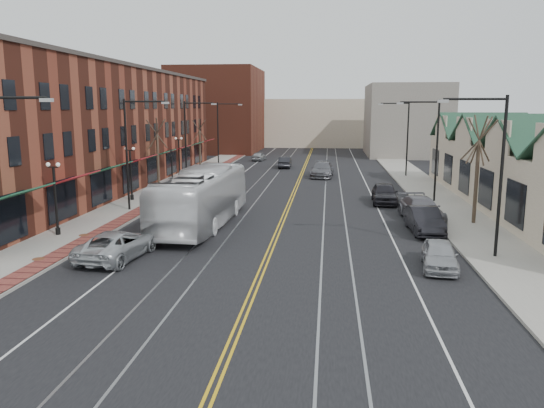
% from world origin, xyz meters
% --- Properties ---
extents(ground, '(160.00, 160.00, 0.00)m').
position_xyz_m(ground, '(0.00, 0.00, 0.00)').
color(ground, black).
rests_on(ground, ground).
extents(sidewalk_left, '(4.00, 120.00, 0.15)m').
position_xyz_m(sidewalk_left, '(-12.00, 20.00, 0.07)').
color(sidewalk_left, gray).
rests_on(sidewalk_left, ground).
extents(sidewalk_right, '(4.00, 120.00, 0.15)m').
position_xyz_m(sidewalk_right, '(12.00, 20.00, 0.07)').
color(sidewalk_right, gray).
rests_on(sidewalk_right, ground).
extents(building_left, '(10.00, 50.00, 11.00)m').
position_xyz_m(building_left, '(-19.00, 27.00, 5.50)').
color(building_left, maroon).
rests_on(building_left, ground).
extents(building_right, '(8.00, 36.00, 4.60)m').
position_xyz_m(building_right, '(18.00, 20.00, 2.30)').
color(building_right, '#C3B196').
rests_on(building_right, ground).
extents(backdrop_left, '(14.00, 18.00, 14.00)m').
position_xyz_m(backdrop_left, '(-16.00, 70.00, 7.00)').
color(backdrop_left, maroon).
rests_on(backdrop_left, ground).
extents(backdrop_mid, '(22.00, 14.00, 9.00)m').
position_xyz_m(backdrop_mid, '(0.00, 85.00, 4.50)').
color(backdrop_mid, '#C3B196').
rests_on(backdrop_mid, ground).
extents(backdrop_right, '(12.00, 16.00, 11.00)m').
position_xyz_m(backdrop_right, '(15.00, 65.00, 5.50)').
color(backdrop_right, slate).
rests_on(backdrop_right, ground).
extents(streetlight_l_1, '(3.33, 0.25, 8.00)m').
position_xyz_m(streetlight_l_1, '(-11.05, 16.00, 5.03)').
color(streetlight_l_1, black).
rests_on(streetlight_l_1, sidewalk_left).
extents(streetlight_l_2, '(3.33, 0.25, 8.00)m').
position_xyz_m(streetlight_l_2, '(-11.05, 32.00, 5.03)').
color(streetlight_l_2, black).
rests_on(streetlight_l_2, sidewalk_left).
extents(streetlight_l_3, '(3.33, 0.25, 8.00)m').
position_xyz_m(streetlight_l_3, '(-11.05, 48.00, 5.03)').
color(streetlight_l_3, black).
rests_on(streetlight_l_3, sidewalk_left).
extents(streetlight_r_0, '(3.33, 0.25, 8.00)m').
position_xyz_m(streetlight_r_0, '(11.05, 6.00, 5.03)').
color(streetlight_r_0, black).
rests_on(streetlight_r_0, sidewalk_right).
extents(streetlight_r_1, '(3.33, 0.25, 8.00)m').
position_xyz_m(streetlight_r_1, '(11.05, 22.00, 5.03)').
color(streetlight_r_1, black).
rests_on(streetlight_r_1, sidewalk_right).
extents(streetlight_r_2, '(3.33, 0.25, 8.00)m').
position_xyz_m(streetlight_r_2, '(11.05, 38.00, 5.03)').
color(streetlight_r_2, black).
rests_on(streetlight_r_2, sidewalk_right).
extents(lamppost_l_1, '(0.84, 0.28, 4.27)m').
position_xyz_m(lamppost_l_1, '(-12.80, 8.00, 2.20)').
color(lamppost_l_1, black).
rests_on(lamppost_l_1, sidewalk_left).
extents(lamppost_l_2, '(0.84, 0.28, 4.27)m').
position_xyz_m(lamppost_l_2, '(-12.80, 20.00, 2.20)').
color(lamppost_l_2, black).
rests_on(lamppost_l_2, sidewalk_left).
extents(lamppost_l_3, '(0.84, 0.28, 4.27)m').
position_xyz_m(lamppost_l_3, '(-12.80, 34.00, 2.20)').
color(lamppost_l_3, black).
rests_on(lamppost_l_3, sidewalk_left).
extents(tree_left_near, '(1.78, 1.37, 6.48)m').
position_xyz_m(tree_left_near, '(-12.50, 26.00, 3.51)').
color(tree_left_near, '#382B21').
rests_on(tree_left_near, sidewalk_left).
extents(tree_left_far, '(1.66, 1.28, 6.02)m').
position_xyz_m(tree_left_far, '(-12.50, 42.00, 3.28)').
color(tree_left_far, '#382B21').
rests_on(tree_left_far, sidewalk_left).
extents(tree_right_mid, '(1.90, 1.46, 6.93)m').
position_xyz_m(tree_right_mid, '(12.50, 14.00, 3.75)').
color(tree_right_mid, '#382B21').
rests_on(tree_right_mid, sidewalk_right).
extents(manhole_mid, '(0.60, 0.60, 0.02)m').
position_xyz_m(manhole_mid, '(-11.20, 3.00, 0.16)').
color(manhole_mid, '#592D19').
rests_on(manhole_mid, sidewalk_left).
extents(manhole_far, '(0.60, 0.60, 0.02)m').
position_xyz_m(manhole_far, '(-11.20, 8.00, 0.16)').
color(manhole_far, '#592D19').
rests_on(manhole_far, sidewalk_left).
extents(traffic_signal, '(0.18, 0.15, 3.80)m').
position_xyz_m(traffic_signal, '(-10.60, 24.00, 2.35)').
color(traffic_signal, black).
rests_on(traffic_signal, sidewalk_left).
extents(transit_bus, '(3.63, 13.25, 3.66)m').
position_xyz_m(transit_bus, '(-5.00, 11.83, 1.83)').
color(transit_bus, silver).
rests_on(transit_bus, ground).
extents(parked_suv, '(3.04, 5.54, 1.47)m').
position_xyz_m(parked_suv, '(-7.50, 3.96, 0.74)').
color(parked_suv, silver).
rests_on(parked_suv, ground).
extents(parked_car_a, '(2.09, 4.15, 1.36)m').
position_xyz_m(parked_car_a, '(8.34, 3.99, 0.68)').
color(parked_car_a, '#A5A7AC').
rests_on(parked_car_a, ground).
extents(parked_car_b, '(1.88, 4.84, 1.57)m').
position_xyz_m(parked_car_b, '(8.89, 11.36, 0.79)').
color(parked_car_b, black).
rests_on(parked_car_b, ground).
extents(parked_car_c, '(2.87, 5.67, 1.58)m').
position_xyz_m(parked_car_c, '(9.30, 14.96, 0.79)').
color(parked_car_c, slate).
rests_on(parked_car_c, ground).
extents(parked_car_d, '(2.12, 4.89, 1.64)m').
position_xyz_m(parked_car_d, '(7.50, 21.34, 0.82)').
color(parked_car_d, black).
rests_on(parked_car_d, ground).
extents(distant_car_left, '(1.52, 4.21, 1.38)m').
position_xyz_m(distant_car_left, '(-2.43, 45.49, 0.69)').
color(distant_car_left, black).
rests_on(distant_car_left, ground).
extents(distant_car_right, '(2.69, 5.82, 1.65)m').
position_xyz_m(distant_car_right, '(2.37, 36.99, 0.82)').
color(distant_car_right, slate).
rests_on(distant_car_right, ground).
extents(distant_car_far, '(1.92, 3.88, 1.27)m').
position_xyz_m(distant_car_far, '(-6.85, 53.96, 0.64)').
color(distant_car_far, '#9A9EA1').
rests_on(distant_car_far, ground).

